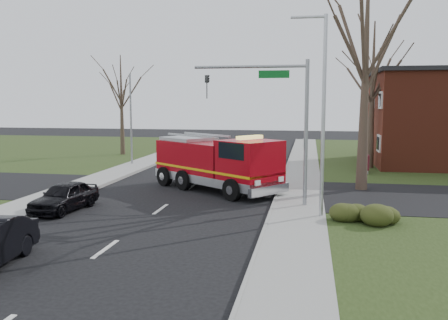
# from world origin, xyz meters

# --- Properties ---
(ground) EXTENTS (120.00, 120.00, 0.00)m
(ground) POSITION_xyz_m (0.00, 0.00, 0.00)
(ground) COLOR black
(ground) RESTS_ON ground
(sidewalk_right) EXTENTS (2.40, 80.00, 0.15)m
(sidewalk_right) POSITION_xyz_m (6.20, 0.00, 0.07)
(sidewalk_right) COLOR gray
(sidewalk_right) RESTS_ON ground
(sidewalk_left) EXTENTS (2.40, 80.00, 0.15)m
(sidewalk_left) POSITION_xyz_m (-6.20, 0.00, 0.07)
(sidewalk_left) COLOR gray
(sidewalk_left) RESTS_ON ground
(health_center_sign) EXTENTS (0.12, 2.00, 1.40)m
(health_center_sign) POSITION_xyz_m (10.50, 12.50, 0.88)
(health_center_sign) COLOR #4B1119
(health_center_sign) RESTS_ON ground
(hedge_corner) EXTENTS (2.80, 2.00, 0.90)m
(hedge_corner) POSITION_xyz_m (9.00, -1.00, 0.58)
(hedge_corner) COLOR #2D3914
(hedge_corner) RESTS_ON lawn_right
(bare_tree_near) EXTENTS (6.00, 6.00, 12.00)m
(bare_tree_near) POSITION_xyz_m (9.50, 6.00, 7.41)
(bare_tree_near) COLOR #392A22
(bare_tree_near) RESTS_ON ground
(bare_tree_far) EXTENTS (5.25, 5.25, 10.50)m
(bare_tree_far) POSITION_xyz_m (11.00, 15.00, 6.49)
(bare_tree_far) COLOR #392A22
(bare_tree_far) RESTS_ON ground
(bare_tree_left) EXTENTS (4.50, 4.50, 9.00)m
(bare_tree_left) POSITION_xyz_m (-10.00, 20.00, 5.56)
(bare_tree_left) COLOR #392A22
(bare_tree_left) RESTS_ON ground
(traffic_signal_mast) EXTENTS (5.29, 0.18, 6.80)m
(traffic_signal_mast) POSITION_xyz_m (5.21, 1.50, 4.71)
(traffic_signal_mast) COLOR gray
(traffic_signal_mast) RESTS_ON ground
(streetlight_pole) EXTENTS (1.48, 0.16, 8.40)m
(streetlight_pole) POSITION_xyz_m (7.14, -0.50, 4.55)
(streetlight_pole) COLOR #B7BABF
(streetlight_pole) RESTS_ON ground
(utility_pole_far) EXTENTS (0.14, 0.14, 7.00)m
(utility_pole_far) POSITION_xyz_m (-6.80, 14.00, 3.50)
(utility_pole_far) COLOR gray
(utility_pole_far) RESTS_ON ground
(fire_engine) EXTENTS (7.91, 6.92, 3.18)m
(fire_engine) POSITION_xyz_m (1.68, 5.05, 1.44)
(fire_engine) COLOR #9B0711
(fire_engine) RESTS_ON ground
(parked_car_maroon) EXTENTS (1.97, 4.01, 1.32)m
(parked_car_maroon) POSITION_xyz_m (-4.20, -1.00, 0.66)
(parked_car_maroon) COLOR black
(parked_car_maroon) RESTS_ON ground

